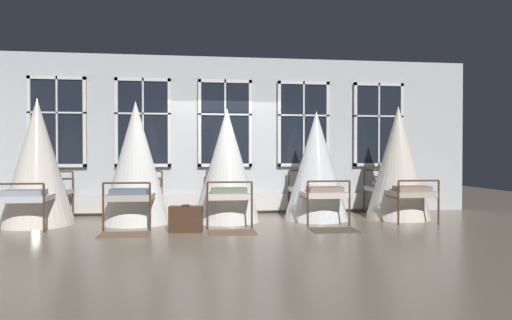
{
  "coord_description": "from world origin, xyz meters",
  "views": [
    {
      "loc": [
        -0.48,
        -8.3,
        1.33
      ],
      "look_at": [
        0.56,
        0.19,
        1.21
      ],
      "focal_mm": 30.17,
      "sensor_mm": 36.0,
      "label": 1
    }
  ],
  "objects_px": {
    "cot_fourth": "(316,166)",
    "suitcase_dark": "(186,219)",
    "cot_third": "(227,166)",
    "cot_fifth": "(398,163)",
    "cot_first": "(38,163)",
    "cot_second": "(136,163)"
  },
  "relations": [
    {
      "from": "cot_third",
      "to": "cot_fourth",
      "type": "height_order",
      "value": "cot_third"
    },
    {
      "from": "cot_fourth",
      "to": "cot_fifth",
      "type": "bearing_deg",
      "value": -91.46
    },
    {
      "from": "cot_first",
      "to": "cot_fourth",
      "type": "relative_size",
      "value": 1.08
    },
    {
      "from": "cot_third",
      "to": "cot_first",
      "type": "bearing_deg",
      "value": 90.08
    },
    {
      "from": "cot_second",
      "to": "cot_third",
      "type": "distance_m",
      "value": 1.75
    },
    {
      "from": "cot_fifth",
      "to": "cot_fourth",
      "type": "bearing_deg",
      "value": 89.23
    },
    {
      "from": "cot_second",
      "to": "cot_fifth",
      "type": "bearing_deg",
      "value": -88.9
    },
    {
      "from": "cot_third",
      "to": "cot_fifth",
      "type": "distance_m",
      "value": 3.54
    },
    {
      "from": "cot_first",
      "to": "cot_third",
      "type": "height_order",
      "value": "cot_first"
    },
    {
      "from": "cot_fourth",
      "to": "suitcase_dark",
      "type": "distance_m",
      "value": 2.95
    },
    {
      "from": "cot_fourth",
      "to": "cot_second",
      "type": "bearing_deg",
      "value": 90.73
    },
    {
      "from": "cot_fifth",
      "to": "suitcase_dark",
      "type": "relative_size",
      "value": 4.0
    },
    {
      "from": "cot_fifth",
      "to": "suitcase_dark",
      "type": "distance_m",
      "value": 4.53
    },
    {
      "from": "cot_fourth",
      "to": "cot_fifth",
      "type": "xyz_separation_m",
      "value": [
        1.72,
        -0.05,
        0.06
      ]
    },
    {
      "from": "cot_first",
      "to": "cot_second",
      "type": "relative_size",
      "value": 1.01
    },
    {
      "from": "cot_first",
      "to": "suitcase_dark",
      "type": "relative_size",
      "value": 4.09
    },
    {
      "from": "cot_first",
      "to": "cot_fifth",
      "type": "distance_m",
      "value": 7.09
    },
    {
      "from": "cot_second",
      "to": "suitcase_dark",
      "type": "height_order",
      "value": "cot_second"
    },
    {
      "from": "cot_fifth",
      "to": "suitcase_dark",
      "type": "xyz_separation_m",
      "value": [
        -4.3,
        -1.1,
        -0.91
      ]
    },
    {
      "from": "cot_fourth",
      "to": "suitcase_dark",
      "type": "relative_size",
      "value": 3.79
    },
    {
      "from": "cot_third",
      "to": "cot_fourth",
      "type": "relative_size",
      "value": 1.02
    },
    {
      "from": "cot_second",
      "to": "cot_fourth",
      "type": "distance_m",
      "value": 3.57
    }
  ]
}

